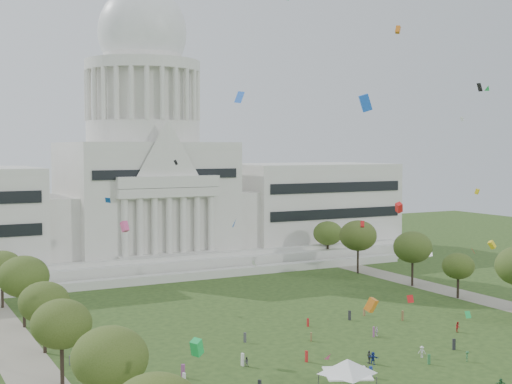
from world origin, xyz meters
name	(u,v)px	position (x,y,z in m)	size (l,w,h in m)	color
ground	(398,371)	(0.00, 0.00, 0.00)	(400.00, 400.00, 0.00)	#284119
capitol	(144,185)	(0.00, 113.59, 22.30)	(160.00, 64.50, 91.30)	silver
path_left	(24,363)	(-48.00, 30.00, 0.02)	(8.00, 160.00, 0.04)	gray
path_right	(485,300)	(48.00, 30.00, 0.02)	(8.00, 160.00, 0.04)	gray
row_tree_l_1	(110,358)	(-44.07, -2.96, 8.95)	(8.86, 8.86, 12.59)	black
row_tree_l_2	(61,324)	(-45.04, 17.30, 8.51)	(8.42, 8.42, 11.97)	black
row_tree_l_3	(44,302)	(-44.09, 33.92, 8.21)	(8.12, 8.12, 11.55)	black
row_tree_r_3	(458,266)	(44.40, 34.48, 7.08)	(7.01, 7.01, 9.98)	black
row_tree_l_4	(23,277)	(-44.08, 52.42, 9.39)	(9.29, 9.29, 13.21)	black
row_tree_r_4	(413,247)	(44.76, 50.04, 9.29)	(9.19, 9.19, 13.06)	black
row_tree_l_5	(2,267)	(-45.22, 71.01, 8.42)	(8.33, 8.33, 11.85)	black
row_tree_r_5	(358,236)	(43.49, 70.19, 9.93)	(9.82, 9.82, 13.96)	black
row_tree_r_6	(328,233)	(45.96, 88.13, 8.51)	(8.42, 8.42, 11.97)	black
event_tent	(347,366)	(-11.87, -3.87, 3.62)	(11.05, 11.05, 4.67)	#4C4C4C
person_2	(458,327)	(23.78, 12.82, 0.93)	(0.91, 0.56, 1.86)	#B21E1E
person_3	(422,352)	(7.75, 3.84, 0.91)	(1.17, 0.61, 1.82)	silver
person_4	(369,357)	(-1.42, 5.26, 0.99)	(1.16, 0.64, 1.99)	#4C4C51
person_5	(373,358)	(-1.21, 4.55, 0.97)	(1.79, 0.71, 1.93)	navy
person_8	(246,362)	(-18.66, 12.66, 0.72)	(0.70, 0.43, 1.43)	#4C4C51
person_9	(467,356)	(12.48, -1.10, 0.82)	(1.06, 0.55, 1.64)	#33723F
person_10	(377,331)	(9.29, 17.37, 0.84)	(0.98, 0.53, 1.67)	silver
person_11	(501,384)	(7.24, -12.72, 0.78)	(1.45, 0.57, 1.56)	#33723F
distant_crowd	(269,354)	(-13.98, 14.14, 0.88)	(63.15, 34.12, 1.95)	navy
kite_swarm	(387,183)	(2.63, 6.53, 27.39)	(90.75, 102.39, 53.44)	white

